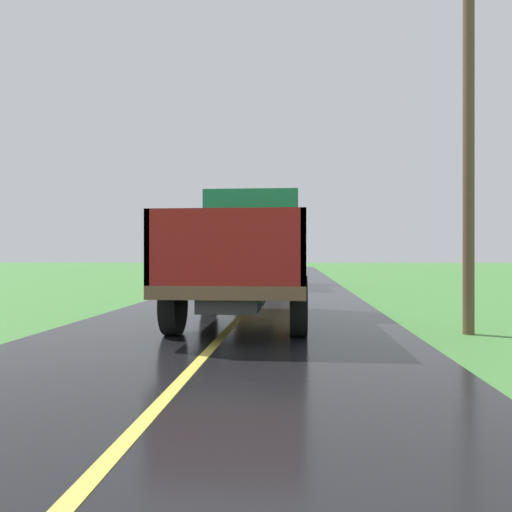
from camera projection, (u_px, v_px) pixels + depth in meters
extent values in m
cube|color=#2D2D30|center=(245.00, 292.00, 9.84)|extent=(0.90, 5.51, 0.24)
cube|color=brown|center=(245.00, 282.00, 9.84)|extent=(2.30, 5.80, 0.20)
cube|color=#197A4C|center=(254.00, 234.00, 11.79)|extent=(2.10, 1.90, 1.90)
cube|color=black|center=(257.00, 222.00, 12.74)|extent=(1.78, 0.02, 0.76)
cube|color=maroon|center=(179.00, 249.00, 8.96)|extent=(0.08, 3.85, 1.10)
cube|color=maroon|center=(302.00, 249.00, 8.78)|extent=(0.08, 3.85, 1.10)
cube|color=maroon|center=(224.00, 247.00, 6.99)|extent=(2.30, 0.08, 1.10)
cube|color=maroon|center=(250.00, 250.00, 10.75)|extent=(2.30, 0.08, 1.10)
cylinder|color=black|center=(209.00, 291.00, 11.72)|extent=(0.28, 1.00, 1.00)
cylinder|color=black|center=(298.00, 291.00, 11.55)|extent=(0.28, 1.00, 1.00)
cylinder|color=black|center=(173.00, 305.00, 8.34)|extent=(0.28, 1.00, 1.00)
cylinder|color=black|center=(299.00, 306.00, 8.17)|extent=(0.28, 1.00, 1.00)
ellipsoid|color=#92B225|center=(230.00, 274.00, 7.61)|extent=(0.59, 0.59, 0.37)
ellipsoid|color=#8FB331|center=(263.00, 238.00, 10.10)|extent=(0.49, 0.50, 0.47)
ellipsoid|color=#91C41F|center=(280.00, 252.00, 9.15)|extent=(0.55, 0.69, 0.37)
ellipsoid|color=#7EAE20|center=(195.00, 252.00, 7.83)|extent=(0.59, 0.71, 0.40)
ellipsoid|color=#8FC534|center=(259.00, 232.00, 8.04)|extent=(0.43, 0.39, 0.51)
ellipsoid|color=#7DC420|center=(243.00, 234.00, 8.20)|extent=(0.52, 0.54, 0.46)
cube|color=#2D2D30|center=(269.00, 272.00, 21.49)|extent=(0.90, 5.51, 0.24)
cube|color=brown|center=(269.00, 268.00, 21.49)|extent=(2.30, 5.80, 0.20)
cube|color=gold|center=(271.00, 245.00, 23.43)|extent=(2.10, 1.90, 1.90)
cube|color=black|center=(272.00, 238.00, 24.38)|extent=(1.78, 0.02, 0.76)
cube|color=brown|center=(241.00, 253.00, 20.60)|extent=(0.08, 3.85, 1.10)
cube|color=brown|center=(295.00, 253.00, 20.42)|extent=(0.08, 3.85, 1.10)
cube|color=brown|center=(265.00, 252.00, 18.64)|extent=(2.30, 0.08, 1.10)
cube|color=brown|center=(270.00, 253.00, 22.39)|extent=(2.30, 0.08, 1.10)
cylinder|color=black|center=(249.00, 273.00, 23.36)|extent=(0.28, 1.00, 1.00)
cylinder|color=black|center=(293.00, 273.00, 23.19)|extent=(0.28, 1.00, 1.00)
cylinder|color=black|center=(241.00, 276.00, 19.98)|extent=(0.28, 1.00, 1.00)
cylinder|color=black|center=(293.00, 276.00, 19.81)|extent=(0.28, 1.00, 1.00)
ellipsoid|color=#7FBD36|center=(280.00, 255.00, 19.16)|extent=(0.52, 0.60, 0.37)
ellipsoid|color=#7BB92D|center=(273.00, 254.00, 22.05)|extent=(0.53, 0.55, 0.47)
ellipsoid|color=#87B720|center=(250.00, 246.00, 21.54)|extent=(0.47, 0.48, 0.46)
ellipsoid|color=#90BA35|center=(257.00, 254.00, 21.62)|extent=(0.48, 0.59, 0.45)
ellipsoid|color=#82B62A|center=(277.00, 254.00, 21.82)|extent=(0.51, 0.64, 0.36)
ellipsoid|color=#89C320|center=(273.00, 254.00, 19.28)|extent=(0.42, 0.38, 0.38)
ellipsoid|color=#8FAC20|center=(249.00, 245.00, 20.31)|extent=(0.45, 0.49, 0.43)
ellipsoid|color=#7AB22D|center=(247.00, 254.00, 19.49)|extent=(0.44, 0.50, 0.47)
ellipsoid|color=#8CB925|center=(260.00, 261.00, 21.58)|extent=(0.42, 0.42, 0.48)
ellipsoid|color=#81C02D|center=(279.00, 253.00, 19.37)|extent=(0.41, 0.40, 0.52)
ellipsoid|color=#91BF33|center=(269.00, 247.00, 21.23)|extent=(0.58, 0.65, 0.41)
ellipsoid|color=#88AD2F|center=(252.00, 262.00, 21.31)|extent=(0.47, 0.51, 0.45)
ellipsoid|color=#7CC236|center=(277.00, 261.00, 21.47)|extent=(0.53, 0.54, 0.49)
ellipsoid|color=#83C431|center=(262.00, 247.00, 21.60)|extent=(0.51, 0.55, 0.39)
cylinder|color=brown|center=(469.00, 123.00, 8.89)|extent=(0.20, 0.20, 7.59)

